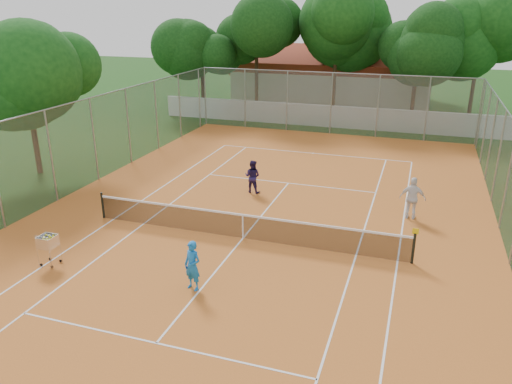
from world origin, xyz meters
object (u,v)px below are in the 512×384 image
(tennis_net, at_px, (243,226))
(ball_hopper, at_px, (49,249))
(player_far_left, at_px, (252,176))
(clubhouse, at_px, (334,77))
(player_near, at_px, (193,266))
(player_far_right, at_px, (413,198))

(tennis_net, height_order, ball_hopper, ball_hopper)
(player_far_left, distance_m, ball_hopper, 9.48)
(ball_hopper, bearing_deg, clubhouse, 59.29)
(tennis_net, bearing_deg, player_far_left, 104.78)
(player_far_left, relative_size, ball_hopper, 1.34)
(tennis_net, relative_size, player_near, 7.67)
(tennis_net, relative_size, player_far_right, 6.92)
(player_near, relative_size, player_far_left, 1.03)
(tennis_net, distance_m, player_far_left, 4.87)
(player_far_left, bearing_deg, player_near, 101.12)
(player_near, xyz_separation_m, ball_hopper, (-5.08, -0.13, -0.21))
(clubhouse, relative_size, player_far_left, 10.86)
(clubhouse, bearing_deg, ball_hopper, -95.75)
(tennis_net, height_order, player_far_left, player_far_left)
(player_far_left, xyz_separation_m, ball_hopper, (-4.07, -8.56, -0.19))
(tennis_net, relative_size, ball_hopper, 10.51)
(clubhouse, xyz_separation_m, player_far_right, (7.73, -25.13, -1.32))
(clubhouse, bearing_deg, player_near, -86.90)
(clubhouse, bearing_deg, player_far_right, -72.90)
(player_far_left, height_order, player_far_right, player_far_right)
(tennis_net, bearing_deg, player_far_right, 33.99)
(clubhouse, xyz_separation_m, player_near, (1.77, -32.73, -1.41))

